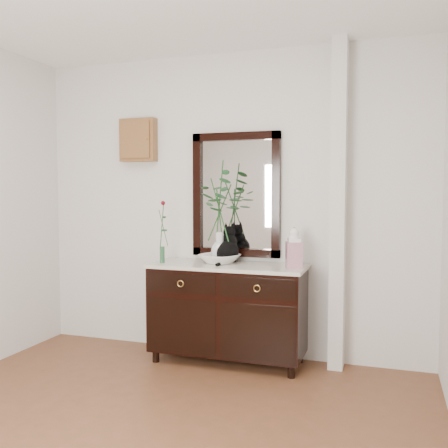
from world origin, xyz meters
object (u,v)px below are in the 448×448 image
(cat, at_px, (227,244))
(lotus_bowl, at_px, (220,259))
(sideboard, at_px, (228,308))
(ginger_jar, at_px, (294,247))

(cat, height_order, lotus_bowl, cat)
(sideboard, height_order, cat, cat)
(cat, xyz_separation_m, ginger_jar, (0.60, -0.08, 0.00))
(ginger_jar, bearing_deg, lotus_bowl, 176.17)
(cat, relative_size, lotus_bowl, 1.00)
(lotus_bowl, bearing_deg, sideboard, -19.25)
(ginger_jar, bearing_deg, cat, 172.47)
(sideboard, relative_size, cat, 4.07)
(cat, distance_m, lotus_bowl, 0.14)
(sideboard, relative_size, lotus_bowl, 4.06)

